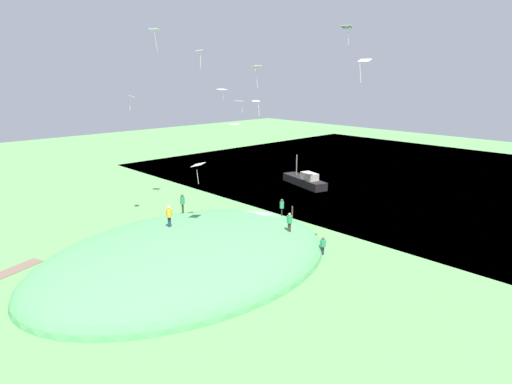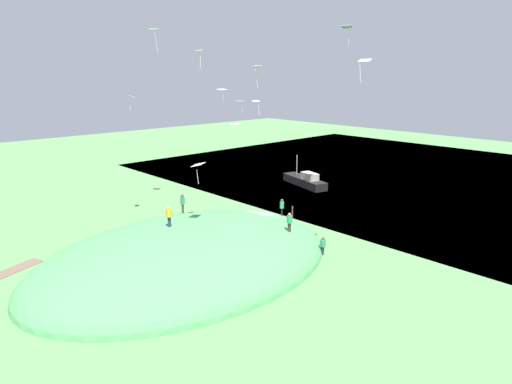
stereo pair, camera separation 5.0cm
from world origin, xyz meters
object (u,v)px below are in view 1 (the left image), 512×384
object	(u,v)px
person_near_shore	(282,205)
mooring_post	(292,212)
person_with_child	(182,201)
kite_1	(199,52)
kite_6	(240,101)
kite_8	(256,102)
kite_7	(347,28)
kite_10	(131,97)
kite_0	(155,31)
kite_9	(256,68)
person_on_hilltop	(289,220)
kite_5	(198,165)
kite_4	(235,125)
person_watching_kites	(169,214)
kite_2	(222,90)
boat_on_lake	(305,181)
person_walking_path	(323,244)
kite_3	(364,62)

from	to	relation	value
person_near_shore	mooring_post	xyz separation A→B (m)	(-2.95, -1.30, -1.61)
person_with_child	kite_1	xyz separation A→B (m)	(2.23, 6.22, 12.40)
kite_6	kite_8	bearing A→B (deg)	55.70
person_near_shore	kite_6	size ratio (longest dim) A/B	1.34
kite_7	kite_10	xyz separation A→B (m)	(19.06, -10.42, -6.71)
kite_0	mooring_post	bearing A→B (deg)	123.07
kite_9	mooring_post	distance (m)	16.62
person_on_hilltop	kite_9	distance (m)	12.40
person_with_child	kite_10	xyz separation A→B (m)	(0.46, -7.13, 8.77)
kite_5	person_with_child	bearing A→B (deg)	-107.69
person_with_child	kite_4	xyz separation A→B (m)	(-10.21, -4.69, 5.61)
person_watching_kites	kite_7	bearing A→B (deg)	-150.80
kite_2	kite_8	distance (m)	14.49
boat_on_lake	kite_9	world-z (taller)	kite_9
person_walking_path	kite_5	distance (m)	12.04
mooring_post	kite_2	bearing A→B (deg)	-92.26
kite_6	person_near_shore	bearing A→B (deg)	70.83
kite_5	kite_3	bearing A→B (deg)	128.87
boat_on_lake	kite_1	distance (m)	32.09
kite_9	kite_10	bearing A→B (deg)	-71.79
kite_2	kite_8	xyz separation A→B (m)	(6.65, 12.86, -0.57)
kite_3	person_with_child	bearing A→B (deg)	-66.32
person_watching_kites	kite_1	world-z (taller)	kite_1
kite_2	kite_6	xyz separation A→B (m)	(-0.06, 3.02, -1.19)
kite_3	kite_8	world-z (taller)	kite_3
person_walking_path	kite_7	world-z (taller)	kite_7
kite_0	kite_5	bearing A→B (deg)	69.26
kite_1	person_on_hilltop	bearing A→B (deg)	156.94
kite_4	person_walking_path	bearing A→B (deg)	75.77
kite_3	kite_10	size ratio (longest dim) A/B	1.11
person_on_hilltop	kite_8	xyz separation A→B (m)	(-1.23, -5.26, 9.14)
mooring_post	kite_3	bearing A→B (deg)	64.02
person_near_shore	person_walking_path	bearing A→B (deg)	-149.77
boat_on_lake	person_watching_kites	distance (m)	28.82
boat_on_lake	person_watching_kites	xyz separation A→B (m)	(27.04, 9.39, 3.36)
kite_1	boat_on_lake	bearing A→B (deg)	-154.94
kite_1	person_near_shore	bearing A→B (deg)	-167.98
kite_0	kite_3	world-z (taller)	kite_0
boat_on_lake	person_walking_path	size ratio (longest dim) A/B	5.17
person_with_child	kite_0	distance (m)	18.21
kite_4	kite_7	world-z (taller)	kite_7
kite_1	kite_10	distance (m)	13.94
kite_6	kite_4	bearing A→B (deg)	35.75
boat_on_lake	kite_3	size ratio (longest dim) A/B	5.01
person_on_hilltop	kite_2	bearing A→B (deg)	139.32
person_near_shore	kite_0	world-z (taller)	kite_0
kite_0	person_near_shore	bearing A→B (deg)	110.09
person_near_shore	kite_0	bearing A→B (deg)	69.66
kite_0	kite_3	bearing A→B (deg)	95.57
kite_7	kite_2	bearing A→B (deg)	-62.52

